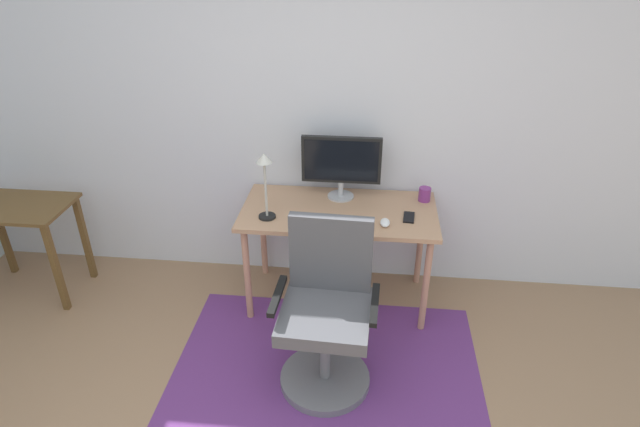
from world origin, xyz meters
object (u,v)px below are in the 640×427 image
computer_mouse (385,223)px  coffee_cup (425,194)px  monitor (341,162)px  cell_phone (409,217)px  desk_lamp (265,173)px  side_table (19,222)px  keyboard (339,225)px  desk (339,220)px  office_chair (327,319)px

computer_mouse → coffee_cup: 0.45m
monitor → cell_phone: (0.46, -0.25, -0.25)m
desk_lamp → side_table: 1.82m
coffee_cup → cell_phone: (-0.11, -0.26, -0.04)m
keyboard → coffee_cup: 0.69m
keyboard → cell_phone: size_ratio=3.07×
desk → keyboard: size_ratio=2.99×
desk → desk_lamp: desk_lamp is taller
desk → monitor: size_ratio=2.41×
computer_mouse → desk_lamp: (-0.75, 0.02, 0.29)m
monitor → office_chair: bearing=-90.5°
cell_phone → side_table: size_ratio=0.19×
desk_lamp → keyboard: bearing=-7.4°
keyboard → side_table: size_ratio=0.59×
desk_lamp → side_table: desk_lamp is taller
monitor → cell_phone: 0.58m
coffee_cup → desk_lamp: size_ratio=0.21×
monitor → keyboard: size_ratio=1.24×
cell_phone → side_table: (-2.66, -0.05, -0.16)m
office_chair → side_table: size_ratio=1.37×
cell_phone → desk_lamp: size_ratio=0.32×
monitor → computer_mouse: bearing=-49.8°
keyboard → desk: bearing=93.5°
cell_phone → desk_lamp: bearing=-169.1°
monitor → desk: bearing=-89.3°
office_chair → side_table: bearing=166.5°
monitor → side_table: monitor is taller
desk → coffee_cup: bearing=18.4°
keyboard → office_chair: 0.61m
side_table → desk: bearing=3.1°
monitor → desk_lamp: 0.56m
computer_mouse → desk_lamp: 0.81m
computer_mouse → cell_phone: computer_mouse is taller
monitor → coffee_cup: monitor is taller
monitor → cell_phone: size_ratio=3.80×
computer_mouse → side_table: 2.52m
coffee_cup → side_table: size_ratio=0.13×
monitor → cell_phone: monitor is taller
desk → side_table: 2.22m
computer_mouse → side_table: (-2.51, 0.05, -0.17)m
monitor → office_chair: (-0.01, -0.93, -0.56)m
desk → keyboard: keyboard is taller
computer_mouse → office_chair: 0.72m
computer_mouse → cell_phone: 0.19m
computer_mouse → side_table: bearing=178.8°
cell_phone → coffee_cup: bearing=71.5°
cell_phone → side_table: cell_phone is taller
keyboard → computer_mouse: (0.29, 0.04, 0.01)m
desk → office_chair: 0.78m
side_table → coffee_cup: bearing=6.3°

